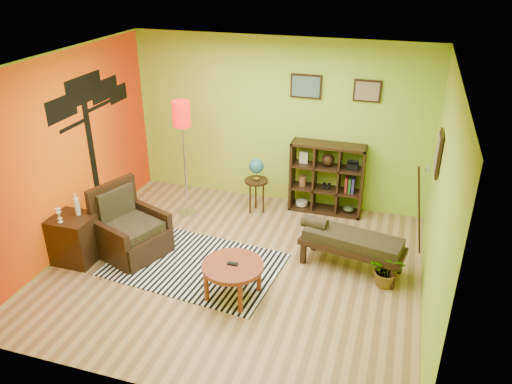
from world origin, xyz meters
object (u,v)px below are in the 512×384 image
(potted_plant, at_px, (387,273))
(bench, at_px, (350,241))
(floor_lamp, at_px, (182,125))
(side_cabinet, at_px, (75,238))
(globe_table, at_px, (256,172))
(armchair, at_px, (130,233))
(coffee_table, at_px, (233,269))
(cube_shelf, at_px, (328,179))

(potted_plant, bearing_deg, bench, 152.82)
(floor_lamp, bearing_deg, potted_plant, -17.65)
(side_cabinet, distance_m, floor_lamp, 2.30)
(side_cabinet, xyz_separation_m, bench, (3.70, 0.95, 0.07))
(bench, bearing_deg, potted_plant, -27.18)
(globe_table, xyz_separation_m, bench, (1.70, -1.20, -0.30))
(armchair, distance_m, globe_table, 2.25)
(floor_lamp, distance_m, globe_table, 1.42)
(coffee_table, height_order, globe_table, globe_table)
(globe_table, height_order, cube_shelf, cube_shelf)
(bench, bearing_deg, floor_lamp, 164.36)
(armchair, height_order, cube_shelf, cube_shelf)
(coffee_table, relative_size, potted_plant, 1.55)
(coffee_table, height_order, bench, bench)
(globe_table, height_order, bench, globe_table)
(floor_lamp, distance_m, bench, 3.09)
(floor_lamp, bearing_deg, coffee_table, -51.68)
(coffee_table, bearing_deg, floor_lamp, 128.32)
(armchair, relative_size, cube_shelf, 0.90)
(side_cabinet, distance_m, bench, 3.82)
(floor_lamp, bearing_deg, globe_table, 21.54)
(potted_plant, bearing_deg, armchair, -175.91)
(armchair, bearing_deg, coffee_table, -16.91)
(floor_lamp, distance_m, potted_plant, 3.73)
(cube_shelf, bearing_deg, potted_plant, -58.46)
(side_cabinet, distance_m, potted_plant, 4.29)
(coffee_table, height_order, cube_shelf, cube_shelf)
(armchair, relative_size, floor_lamp, 0.56)
(cube_shelf, bearing_deg, floor_lamp, -160.36)
(globe_table, xyz_separation_m, cube_shelf, (1.11, 0.36, -0.12))
(cube_shelf, relative_size, bench, 0.81)
(armchair, height_order, globe_table, armchair)
(armchair, height_order, side_cabinet, armchair)
(cube_shelf, bearing_deg, bench, -69.43)
(floor_lamp, bearing_deg, cube_shelf, 19.64)
(cube_shelf, xyz_separation_m, potted_plant, (1.12, -1.83, -0.41))
(armchair, height_order, floor_lamp, floor_lamp)
(floor_lamp, height_order, cube_shelf, floor_lamp)
(cube_shelf, bearing_deg, side_cabinet, -141.25)
(bench, height_order, potted_plant, bench)
(armchair, height_order, potted_plant, armchair)
(floor_lamp, bearing_deg, armchair, -103.17)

